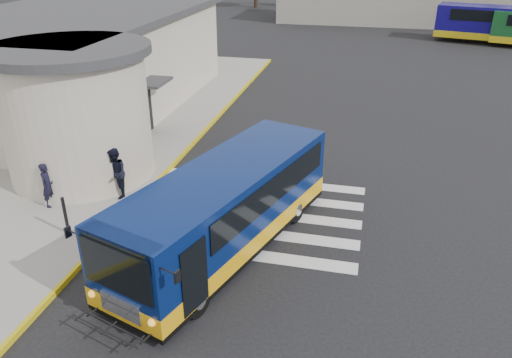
% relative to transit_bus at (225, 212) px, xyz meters
% --- Properties ---
extents(ground, '(140.00, 140.00, 0.00)m').
position_rel_transit_bus_xyz_m(ground, '(0.37, 3.02, -1.22)').
color(ground, black).
rests_on(ground, ground).
extents(sidewalk, '(10.00, 34.00, 0.15)m').
position_rel_transit_bus_xyz_m(sidewalk, '(-8.63, 7.02, -1.14)').
color(sidewalk, gray).
rests_on(sidewalk, ground).
extents(curb_strip, '(0.12, 34.00, 0.16)m').
position_rel_transit_bus_xyz_m(curb_strip, '(-3.68, 7.02, -1.14)').
color(curb_strip, gold).
rests_on(curb_strip, ground).
extents(station_building, '(12.70, 18.70, 4.80)m').
position_rel_transit_bus_xyz_m(station_building, '(-10.47, 9.92, 1.35)').
color(station_building, beige).
rests_on(station_building, ground).
extents(crosswalk, '(8.00, 5.35, 0.01)m').
position_rel_transit_bus_xyz_m(crosswalk, '(-0.13, 2.22, -1.21)').
color(crosswalk, silver).
rests_on(crosswalk, ground).
extents(depot_building, '(26.40, 8.40, 4.20)m').
position_rel_transit_bus_xyz_m(depot_building, '(6.37, 45.02, 0.89)').
color(depot_building, gray).
rests_on(depot_building, ground).
extents(transit_bus, '(5.24, 9.27, 2.55)m').
position_rel_transit_bus_xyz_m(transit_bus, '(0.00, 0.00, 0.00)').
color(transit_bus, '#071952').
rests_on(transit_bus, ground).
extents(pedestrian_a, '(0.38, 0.57, 1.53)m').
position_rel_transit_bus_xyz_m(pedestrian_a, '(-6.37, 0.88, -0.30)').
color(pedestrian_a, black).
rests_on(pedestrian_a, sidewalk).
extents(pedestrian_b, '(1.09, 1.10, 1.79)m').
position_rel_transit_bus_xyz_m(pedestrian_b, '(-4.47, 1.97, -0.17)').
color(pedestrian_b, black).
rests_on(pedestrian_b, sidewalk).
extents(bollard, '(0.10, 0.10, 1.24)m').
position_rel_transit_bus_xyz_m(bollard, '(-4.83, -0.56, -0.45)').
color(bollard, black).
rests_on(bollard, sidewalk).
extents(far_bus_a, '(10.44, 5.13, 2.60)m').
position_rel_transit_bus_xyz_m(far_bus_a, '(13.70, 34.89, 0.47)').
color(far_bus_a, '#0F0862').
rests_on(far_bus_a, ground).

